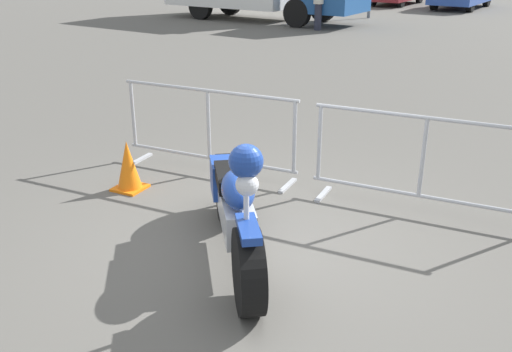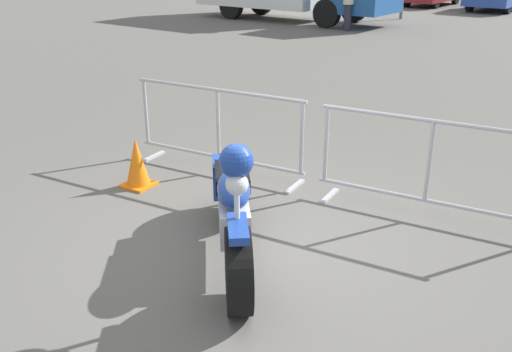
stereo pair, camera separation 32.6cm
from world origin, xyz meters
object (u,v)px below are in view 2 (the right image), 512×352
(motorcycle, at_px, (233,206))
(crowd_barrier_near, at_px, (218,129))
(crowd_barrier_far, at_px, (429,168))
(traffic_cone, at_px, (137,163))
(pedestrian, at_px, (348,2))

(motorcycle, xyz_separation_m, crowd_barrier_near, (-1.28, 1.67, 0.05))
(motorcycle, distance_m, crowd_barrier_far, 2.11)
(motorcycle, height_order, crowd_barrier_near, motorcycle)
(crowd_barrier_near, distance_m, traffic_cone, 1.07)
(motorcycle, relative_size, traffic_cone, 3.44)
(motorcycle, bearing_deg, pedestrian, 162.96)
(crowd_barrier_near, bearing_deg, crowd_barrier_far, 0.00)
(crowd_barrier_near, xyz_separation_m, crowd_barrier_far, (2.57, 0.00, 0.00))
(crowd_barrier_near, relative_size, traffic_cone, 3.97)
(crowd_barrier_near, bearing_deg, traffic_cone, -123.47)
(crowd_barrier_far, height_order, traffic_cone, crowd_barrier_far)
(pedestrian, bearing_deg, crowd_barrier_near, 153.89)
(crowd_barrier_near, bearing_deg, pedestrian, 105.09)
(motorcycle, bearing_deg, traffic_cone, -148.69)
(crowd_barrier_near, relative_size, pedestrian, 1.39)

